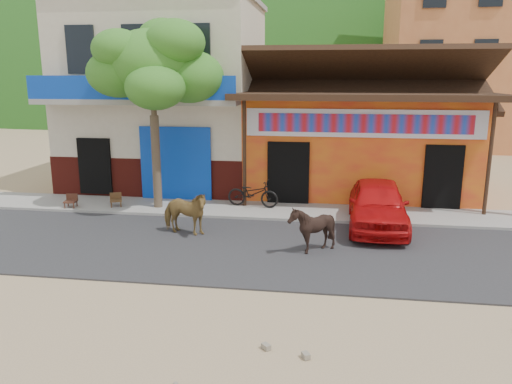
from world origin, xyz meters
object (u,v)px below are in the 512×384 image
cow_tan (185,213)px  cow_dark (312,229)px  scooter (253,193)px  red_car (378,204)px  cafe_chair_right (115,194)px  cafe_chair_left (70,196)px  tree (154,115)px

cow_tan → cow_dark: (3.54, -0.92, -0.01)m
scooter → cow_tan: bearing=161.5°
red_car → cafe_chair_right: 8.42m
red_car → cafe_chair_right: red_car is taller
cow_dark → cafe_chair_right: bearing=-111.6°
scooter → cafe_chair_left: (-5.92, -0.96, -0.05)m
cow_dark → scooter: bearing=-147.1°
tree → red_car: size_ratio=1.48×
scooter → cafe_chair_right: scooter is taller
scooter → cafe_chair_left: scooter is taller
cow_dark → cafe_chair_left: bearing=-105.3°
tree → cow_dark: tree is taller
tree → cafe_chair_right: bearing=-173.5°
tree → cow_tan: tree is taller
cow_dark → cow_tan: bearing=-100.1°
cafe_chair_left → scooter: bearing=1.2°
cow_tan → scooter: bearing=-14.3°
cow_tan → cow_dark: 3.66m
cow_tan → scooter: cow_tan is taller
cow_tan → cow_dark: bearing=-92.2°
tree → cafe_chair_left: tree is taller
red_car → cafe_chair_left: size_ratio=5.09×
scooter → cafe_chair_left: bearing=107.4°
cow_dark → cafe_chair_right: cow_dark is taller
cow_tan → red_car: 5.54m
cow_tan → cafe_chair_right: 3.81m
cow_tan → cafe_chair_left: 4.87m
cafe_chair_right → cow_dark: bearing=-49.8°
tree → cafe_chair_left: 3.87m
scooter → cafe_chair_left: 6.00m
cow_tan → cafe_chair_left: bearing=78.6°
tree → scooter: tree is taller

